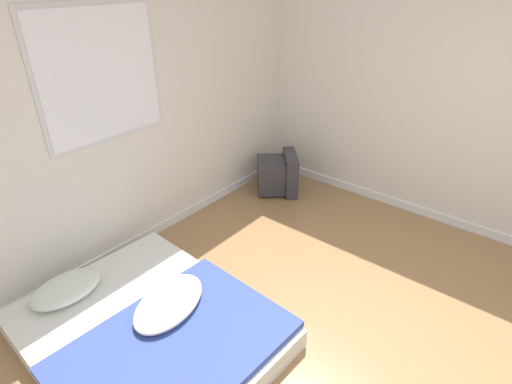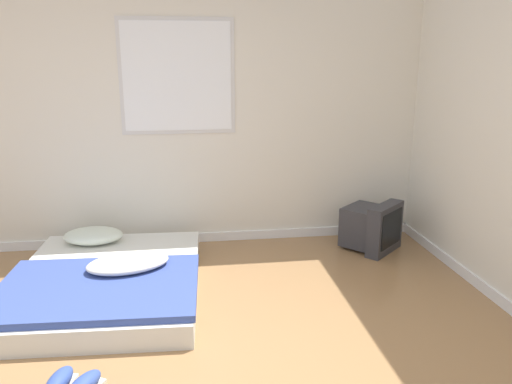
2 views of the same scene
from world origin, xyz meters
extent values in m
cube|color=silver|center=(0.00, 2.55, 1.30)|extent=(7.27, 0.06, 2.60)
cube|color=white|center=(0.00, 2.51, 0.04)|extent=(7.27, 0.02, 0.09)
cube|color=silver|center=(0.11, 2.52, 1.61)|extent=(1.05, 0.01, 1.05)
cube|color=white|center=(0.11, 2.51, 1.61)|extent=(0.98, 0.01, 0.98)
cube|color=silver|center=(-0.48, 1.50, 0.08)|extent=(1.47, 1.83, 0.17)
ellipsoid|color=silver|center=(-0.69, 2.17, 0.24)|extent=(0.54, 0.36, 0.14)
cube|color=#384C93|center=(-0.50, 1.17, 0.19)|extent=(1.46, 1.09, 0.05)
ellipsoid|color=silver|center=(-0.31, 1.44, 0.26)|extent=(0.70, 0.53, 0.11)
cube|color=#333338|center=(1.83, 2.16, 0.21)|extent=(0.51, 0.50, 0.37)
cube|color=#333338|center=(1.98, 1.99, 0.23)|extent=(0.45, 0.43, 0.47)
cube|color=black|center=(2.03, 1.94, 0.24)|extent=(0.30, 0.27, 0.34)
ellipsoid|color=#334C99|center=(-0.58, 0.29, 0.06)|extent=(0.17, 0.28, 0.09)
camera|label=1|loc=(-1.55, -0.36, 2.32)|focal=28.00mm
camera|label=2|loc=(0.16, -2.22, 1.77)|focal=35.00mm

